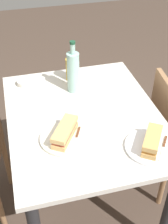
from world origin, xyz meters
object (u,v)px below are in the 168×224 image
Objects in this scene: plate_far at (151,147)px; knife_far at (164,147)px; plate_near at (65,138)px; baguette_sandwich_near at (65,132)px; baguette_sandwich_far at (152,141)px; beer_glass at (71,69)px; olive_bowl at (24,82)px; dining_table at (84,132)px; knife_near at (77,137)px; water_bottle at (73,72)px.

knife_far is at bearing 67.12° from plate_far.
baguette_sandwich_near is (0.00, 0.00, 0.04)m from plate_near.
baguette_sandwich_far is at bearing 66.72° from baguette_sandwich_near.
knife_far is at bearing 66.77° from baguette_sandwich_near.
beer_glass reaches higher than plate_far.
plate_far is at bearing 36.27° from olive_bowl.
beer_glass reaches higher than knife_far.
plate_near is 0.42m from plate_far.
knife_far reaches higher than plate_near.
baguette_sandwich_far is at bearing 66.72° from plate_near.
beer_glass is (-0.74, -0.28, 0.05)m from knife_far.
plate_far is (0.17, 0.39, 0.00)m from plate_near.
dining_table is 0.25m from knife_near.
plate_far is at bearing 36.66° from dining_table.
plate_near is 0.06m from knife_near.
plate_near and plate_far have the same top height.
water_bottle reaches higher than beer_glass.
olive_bowl is at bearing -144.06° from dining_table.
knife_near is 0.51× the size of water_bottle.
water_bottle is 3.50× the size of olive_bowl.
knife_far is at bearing 26.34° from water_bottle.
plate_near is 1.67× the size of knife_far.
plate_far is (0.15, 0.34, -0.01)m from knife_near.
baguette_sandwich_near is at bearing -16.14° from beer_glass.
olive_bowl is at bearing -165.46° from baguette_sandwich_near.
dining_table is 0.44m from plate_far.
knife_far is 1.06× the size of beer_glass.
beer_glass is 1.55× the size of olive_bowl.
knife_far is (0.19, 0.44, -0.03)m from baguette_sandwich_near.
knife_near is at bearing -113.68° from baguette_sandwich_far.
knife_far is at bearing 38.08° from olive_bowl.
plate_far is 2.75× the size of olive_bowl.
baguette_sandwich_near is 0.45m from water_bottle.
plate_far is at bearing 66.72° from baguette_sandwich_near.
baguette_sandwich_far reaches higher than dining_table.
baguette_sandwich_far reaches higher than plate_far.
dining_table is 3.16× the size of water_bottle.
beer_glass is at bearing -162.09° from plate_far.
baguette_sandwich_near is 0.58m from olive_bowl.
knife_near is 0.87× the size of baguette_sandwich_far.
dining_table is at bearing -2.59° from beer_glass.
water_bottle is at bearing -7.02° from beer_glass.
olive_bowl is at bearing -143.73° from baguette_sandwich_far.
dining_table is 0.45m from baguette_sandwich_far.
baguette_sandwich_near is 0.42m from baguette_sandwich_far.
plate_near is at bearing -110.73° from knife_near.
water_bottle is (-0.42, 0.14, 0.08)m from baguette_sandwich_near.
water_bottle is at bearing -157.13° from plate_far.
dining_table is 6.73× the size of knife_far.
baguette_sandwich_near is at bearing -113.23° from knife_far.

